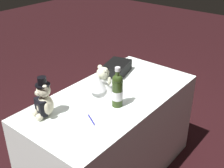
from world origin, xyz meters
TOP-DOWN VIEW (x-y plane):
  - reception_table at (0.00, 0.00)m, footprint 1.45×0.73m
  - teddy_bear_groom at (0.50, -0.19)m, footprint 0.15×0.16m
  - teddy_bear_bride at (0.02, -0.09)m, footprint 0.22×0.18m
  - champagne_bottle at (0.09, 0.12)m, footprint 0.08×0.08m
  - signing_pen at (0.35, 0.11)m, footprint 0.07×0.12m
  - gift_case_black at (-0.34, -0.22)m, footprint 0.31×0.25m

SIDE VIEW (x-z plane):
  - reception_table at x=0.00m, z-range 0.00..0.78m
  - signing_pen at x=0.35m, z-range 0.78..0.79m
  - gift_case_black at x=-0.34m, z-range 0.78..0.88m
  - teddy_bear_bride at x=0.02m, z-range 0.77..0.99m
  - teddy_bear_groom at x=0.50m, z-range 0.75..1.04m
  - champagne_bottle at x=0.09m, z-range 0.76..1.07m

